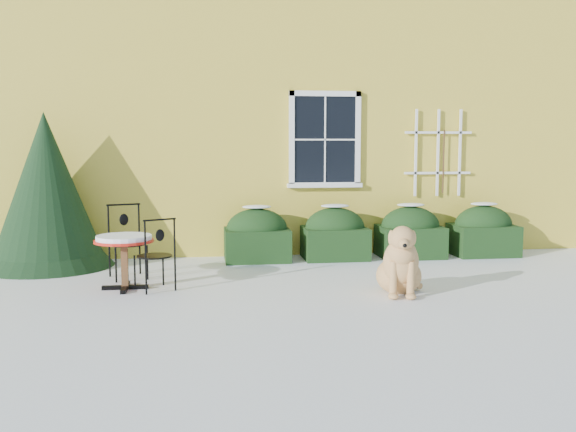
{
  "coord_description": "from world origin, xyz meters",
  "views": [
    {
      "loc": [
        -1.21,
        -7.8,
        1.89
      ],
      "look_at": [
        0.0,
        1.0,
        0.9
      ],
      "focal_mm": 40.0,
      "sensor_mm": 36.0,
      "label": 1
    }
  ],
  "objects": [
    {
      "name": "hedge_row",
      "position": [
        1.65,
        2.55,
        0.4
      ],
      "size": [
        4.95,
        0.8,
        0.91
      ],
      "color": "black",
      "rests_on": "ground"
    },
    {
      "name": "patio_chair_far",
      "position": [
        -2.25,
        1.44,
        0.52
      ],
      "size": [
        0.59,
        0.58,
        1.05
      ],
      "rotation": [
        0.0,
        0.0,
        0.33
      ],
      "color": "black",
      "rests_on": "ground"
    },
    {
      "name": "ground",
      "position": [
        0.0,
        0.0,
        0.0
      ],
      "size": [
        80.0,
        80.0,
        0.0
      ],
      "primitive_type": "plane",
      "color": "white",
      "rests_on": "ground"
    },
    {
      "name": "house",
      "position": [
        0.0,
        7.0,
        3.22
      ],
      "size": [
        12.4,
        8.4,
        6.4
      ],
      "color": "yellow",
      "rests_on": "ground"
    },
    {
      "name": "patio_chair_near",
      "position": [
        -1.79,
        0.56,
        0.48
      ],
      "size": [
        0.57,
        0.56,
        0.96
      ],
      "rotation": [
        0.0,
        0.0,
        3.6
      ],
      "color": "black",
      "rests_on": "ground"
    },
    {
      "name": "bistro_table",
      "position": [
        -2.2,
        0.68,
        0.6
      ],
      "size": [
        0.77,
        0.77,
        0.71
      ],
      "rotation": [
        0.0,
        0.0,
        -0.43
      ],
      "color": "black",
      "rests_on": "ground"
    },
    {
      "name": "dog",
      "position": [
        1.28,
        -0.1,
        0.37
      ],
      "size": [
        0.7,
        0.98,
        0.92
      ],
      "rotation": [
        0.0,
        0.0,
        -0.2
      ],
      "color": "tan",
      "rests_on": "ground"
    },
    {
      "name": "evergreen_shrub",
      "position": [
        -3.55,
        2.46,
        0.96
      ],
      "size": [
        1.98,
        1.98,
        2.39
      ],
      "rotation": [
        0.0,
        0.0,
        -0.22
      ],
      "color": "black",
      "rests_on": "ground"
    }
  ]
}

